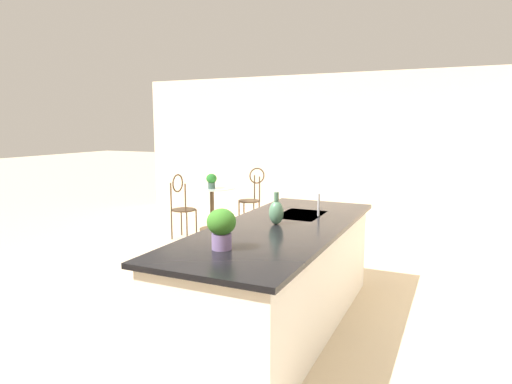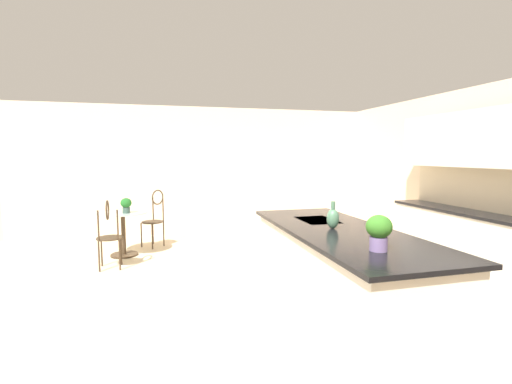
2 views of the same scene
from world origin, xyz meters
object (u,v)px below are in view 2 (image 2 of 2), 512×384
bistro_table (123,229)px  vase_on_counter (333,218)px  potted_plant_counter_far (379,230)px  chair_by_island (154,215)px  potted_plant_on_table (126,204)px  chair_near_window (109,231)px

bistro_table → vase_on_counter: vase_on_counter is taller
bistro_table → vase_on_counter: (2.91, 2.36, 0.58)m
bistro_table → vase_on_counter: size_ratio=2.78×
potted_plant_counter_far → chair_by_island: bearing=-157.4°
potted_plant_on_table → potted_plant_counter_far: 4.32m
potted_plant_on_table → chair_by_island: bearing=147.4°
chair_near_window → potted_plant_on_table: bearing=162.0°
chair_near_window → chair_by_island: 1.41m
chair_near_window → vase_on_counter: (2.19, 2.48, 0.46)m
potted_plant_on_table → potted_plant_counter_far: bearing=31.2°
chair_by_island → vase_on_counter: (3.46, 1.86, 0.46)m
chair_near_window → bistro_table: bearing=170.1°
chair_by_island → vase_on_counter: bearing=28.3°
chair_by_island → bistro_table: bearing=-42.2°
bistro_table → chair_near_window: size_ratio=0.77×
bistro_table → chair_by_island: 0.75m
bistro_table → potted_plant_counter_far: 4.50m
vase_on_counter → bistro_table: bearing=-141.0°
bistro_table → potted_plant_on_table: (0.12, 0.07, 0.43)m
bistro_table → chair_near_window: 0.74m
bistro_table → potted_plant_on_table: size_ratio=3.25×
potted_plant_counter_far → bistro_table: bearing=-148.8°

